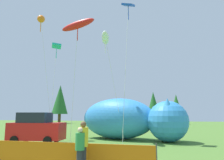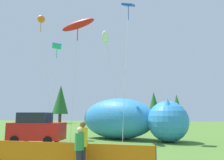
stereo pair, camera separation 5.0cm
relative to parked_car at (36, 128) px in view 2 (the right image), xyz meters
The scene contains 15 objects.
ground_plane 5.33m from the parked_car, 40.29° to the right, with size 120.00×120.00×0.00m, color #4C752D.
parked_car is the anchor object (origin of this frame).
folding_chair 7.51m from the parked_car, 40.74° to the right, with size 0.64×0.64×0.89m.
inflatable_cat 7.33m from the parked_car, 31.26° to the left, with size 9.47×5.40×3.46m.
safety_fence 7.81m from the parked_car, 51.59° to the right, with size 8.18×0.12×1.02m.
spectator_in_yellow_shirt 8.96m from the parked_car, 46.52° to the right, with size 0.39×0.39×1.80m.
spectator_in_red_shirt 9.10m from the parked_car, 47.64° to the right, with size 0.34×0.34×1.58m.
kite_red_lizard 8.52m from the parked_car, 15.25° to the left, with size 3.03×1.03×9.68m.
kite_teal_diamond 9.20m from the parked_car, 104.71° to the left, with size 1.54×2.96×9.20m.
kite_white_ghost 8.82m from the parked_car, 22.77° to the left, with size 2.01×2.35×8.76m.
kite_orange_flower 10.54m from the parked_car, 124.03° to the left, with size 2.51×1.12×11.47m.
kite_blue_box 11.91m from the parked_car, 17.09° to the left, with size 1.06×2.98×11.37m.
horizon_tree_east 38.08m from the parked_car, 114.65° to the left, with size 3.90×3.90×9.31m.
horizon_tree_west 34.92m from the parked_car, 78.82° to the left, with size 2.94×2.94×7.03m.
horizon_tree_mid 36.31m from the parked_car, 71.37° to the left, with size 2.68×2.68×6.40m.
Camera 2 is at (5.35, -11.22, 2.06)m, focal length 35.00 mm.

